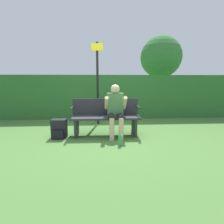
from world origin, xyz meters
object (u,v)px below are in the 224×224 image
park_bench (106,117)px  tree (161,57)px  water_bottle (120,140)px  parked_car (59,88)px  person_seated (115,108)px  signpost (98,80)px  backpack (59,129)px

park_bench → tree: (2.78, 4.32, 1.98)m
water_bottle → parked_car: bearing=107.5°
person_seated → signpost: (-0.45, 1.27, 0.66)m
water_bottle → tree: size_ratio=0.07×
park_bench → person_seated: person_seated is taller
tree → park_bench: bearing=-122.8°
backpack → signpost: (0.90, 1.33, 1.15)m
person_seated → tree: size_ratio=0.36×
water_bottle → signpost: 2.37m
water_bottle → tree: bearing=63.9°
water_bottle → tree: tree is taller
backpack → signpost: bearing=56.0°
water_bottle → park_bench: bearing=109.4°
parked_car → park_bench: bearing=-53.2°
person_seated → signpost: signpost is taller
person_seated → tree: tree is taller
parked_car → tree: tree is taller
person_seated → backpack: size_ratio=2.83×
backpack → signpost: 1.97m
parked_car → water_bottle: bearing=-53.1°
parked_car → signpost: bearing=-52.6°
parked_car → person_seated: bearing=-52.5°
tree → person_seated: bearing=-119.8°
signpost → person_seated: bearing=-70.6°
backpack → parked_car: size_ratio=0.09×
park_bench → water_bottle: (0.28, -0.79, -0.35)m
signpost → parked_car: bearing=108.0°
water_bottle → backpack: bearing=155.8°
tree → water_bottle: bearing=-116.1°
signpost → parked_car: (-4.11, 12.61, -0.73)m
park_bench → tree: size_ratio=0.48×
water_bottle → parked_car: parked_car is taller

